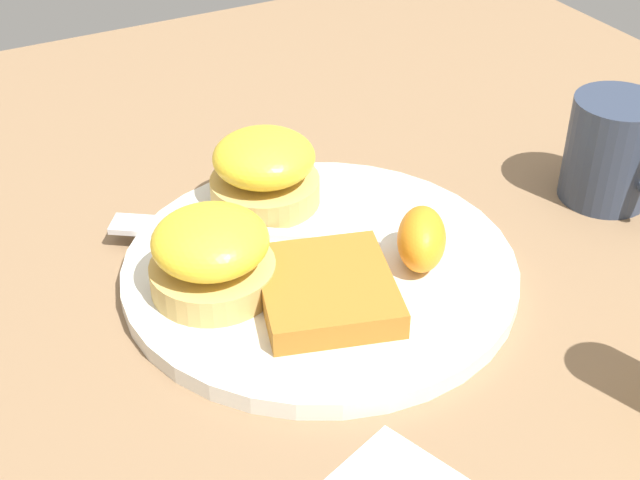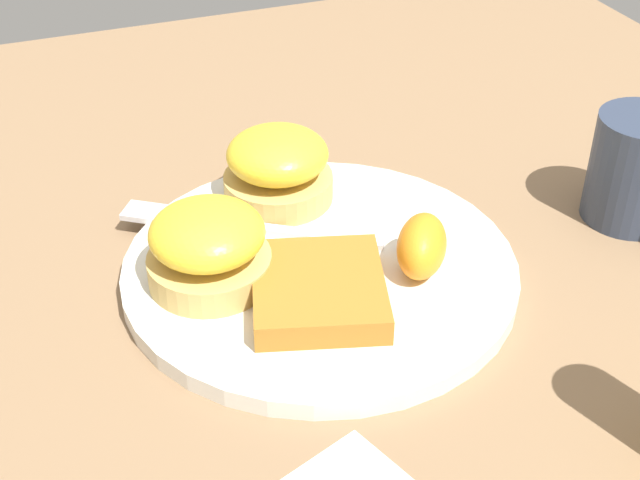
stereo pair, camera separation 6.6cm
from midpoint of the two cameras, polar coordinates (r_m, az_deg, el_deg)
name	(u,v)px [view 1 (the left image)]	position (r m, az deg, el deg)	size (l,w,h in m)	color
ground_plane	(320,276)	(0.68, -2.78, -2.45)	(1.10, 1.10, 0.00)	#846647
plate	(320,269)	(0.67, -2.79, -1.98)	(0.30, 0.30, 0.01)	silver
sandwich_benedict_left	(262,171)	(0.73, -6.35, 4.33)	(0.09, 0.09, 0.06)	tan
sandwich_benedict_right	(211,255)	(0.63, -9.92, -1.05)	(0.09, 0.09, 0.06)	tan
hashbrown_patty	(327,290)	(0.63, -2.58, -3.31)	(0.10, 0.09, 0.02)	#A16823
orange_wedge	(422,239)	(0.65, 3.68, -0.02)	(0.06, 0.04, 0.04)	orange
fork	(226,231)	(0.70, -8.73, 0.49)	(0.13, 0.19, 0.00)	silver
cup	(612,151)	(0.77, 15.93, 5.44)	(0.11, 0.08, 0.09)	#2D384C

